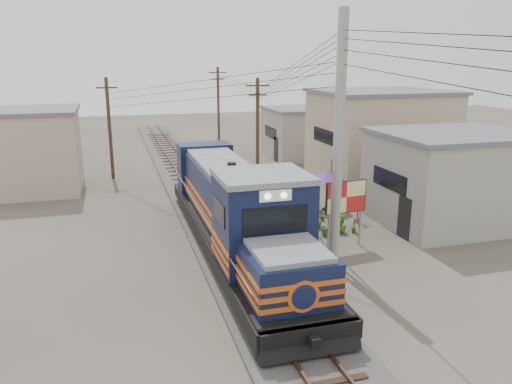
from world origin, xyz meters
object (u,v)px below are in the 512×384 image
object	(u,v)px
locomotive	(236,212)
market_umbrella	(327,175)
vendor	(316,196)
billboard	(346,199)

from	to	relation	value
locomotive	market_umbrella	distance (m)	7.99
vendor	billboard	bearing A→B (deg)	63.84
billboard	market_umbrella	size ratio (longest dim) A/B	1.26
locomotive	market_umbrella	bearing A→B (deg)	37.05
locomotive	vendor	bearing A→B (deg)	40.86
locomotive	billboard	world-z (taller)	locomotive
billboard	vendor	distance (m)	6.17
billboard	market_umbrella	xyz separation A→B (m)	(1.60, 5.59, -0.30)
locomotive	vendor	world-z (taller)	locomotive
market_umbrella	vendor	xyz separation A→B (m)	(-0.49, 0.28, -1.21)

